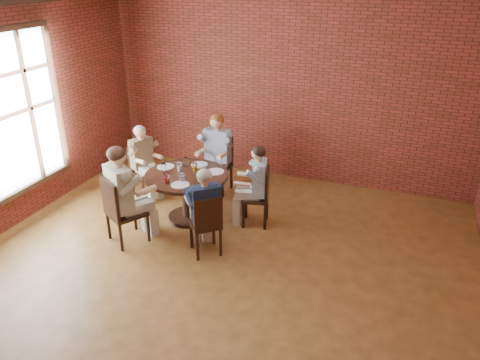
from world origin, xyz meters
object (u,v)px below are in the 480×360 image
(chair_d, at_px, (119,209))
(diner_d, at_px, (125,195))
(chair_a, at_px, (260,195))
(diner_a, at_px, (256,186))
(chair_b, at_px, (219,162))
(smartphone, at_px, (206,182))
(diner_c, at_px, (144,162))
(chair_e, at_px, (207,223))
(chair_c, at_px, (142,168))
(diner_b, at_px, (216,154))
(diner_e, at_px, (205,212))
(dining_table, at_px, (187,188))

(chair_d, height_order, diner_d, diner_d)
(chair_a, height_order, diner_a, diner_a)
(chair_b, relative_size, smartphone, 6.54)
(diner_c, height_order, chair_e, diner_c)
(chair_e, bearing_deg, diner_d, -38.05)
(chair_a, distance_m, chair_d, 2.02)
(diner_a, relative_size, chair_d, 1.26)
(chair_c, distance_m, smartphone, 1.65)
(chair_b, height_order, diner_b, diner_b)
(diner_d, xyz_separation_m, smartphone, (0.90, 0.68, 0.04))
(diner_c, height_order, diner_d, diner_d)
(diner_a, height_order, smartphone, diner_a)
(chair_a, xyz_separation_m, smartphone, (-0.69, -0.42, 0.27))
(chair_a, xyz_separation_m, chair_c, (-2.17, 0.25, -0.00))
(diner_b, height_order, chair_e, diner_b)
(diner_d, distance_m, diner_e, 1.16)
(dining_table, height_order, diner_a, diner_a)
(diner_a, bearing_deg, chair_b, -145.98)
(chair_a, bearing_deg, diner_e, -37.05)
(chair_a, xyz_separation_m, chair_e, (-0.39, -1.04, -0.00))
(dining_table, bearing_deg, diner_e, -49.20)
(diner_c, bearing_deg, dining_table, -90.00)
(chair_a, bearing_deg, diner_c, -109.18)
(chair_b, bearing_deg, diner_e, -70.84)
(chair_a, xyz_separation_m, diner_a, (-0.07, -0.02, 0.13))
(diner_d, xyz_separation_m, diner_e, (1.15, 0.11, -0.09))
(diner_d, bearing_deg, chair_c, -35.51)
(dining_table, height_order, diner_d, diner_d)
(diner_c, distance_m, smartphone, 1.57)
(dining_table, distance_m, smartphone, 0.48)
(diner_b, bearing_deg, diner_a, -38.84)
(diner_c, distance_m, diner_d, 1.42)
(diner_a, height_order, chair_b, diner_a)
(diner_b, height_order, diner_d, diner_d)
(dining_table, height_order, chair_c, chair_c)
(dining_table, relative_size, chair_a, 1.40)
(dining_table, xyz_separation_m, chair_d, (-0.56, -0.93, -0.00))
(chair_b, height_order, chair_e, chair_b)
(chair_c, bearing_deg, diner_e, -100.93)
(diner_b, bearing_deg, diner_d, -104.52)
(chair_a, relative_size, diner_e, 0.72)
(chair_a, height_order, chair_e, chair_a)
(chair_a, bearing_deg, smartphone, -71.84)
(diner_b, relative_size, chair_d, 1.37)
(diner_a, height_order, diner_d, diner_d)
(diner_e, bearing_deg, diner_d, -35.25)
(diner_a, distance_m, smartphone, 0.75)
(dining_table, relative_size, chair_c, 1.42)
(diner_d, bearing_deg, diner_b, -74.48)
(diner_a, bearing_deg, diner_c, -109.85)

